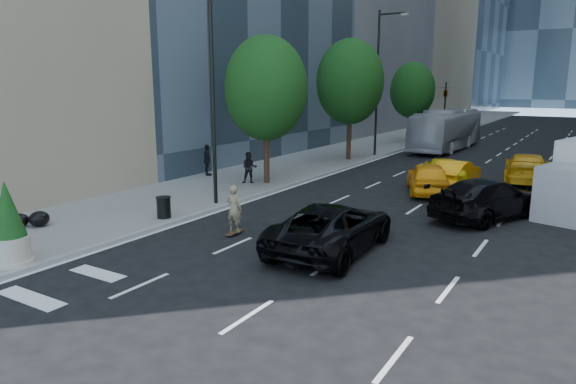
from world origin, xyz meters
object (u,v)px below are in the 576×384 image
Objects in this scene: black_sedan_lincoln at (332,227)px; city_bus at (447,130)px; skateboarder at (234,212)px; planter_shrub at (9,225)px; black_sedan_mercedes at (489,199)px; trash_can at (164,208)px.

black_sedan_lincoln is 0.49× the size of city_bus.
black_sedan_lincoln is (3.70, 0.23, -0.06)m from skateboarder.
planter_shrub is at bearing -94.63° from city_bus.
black_sedan_mercedes is at bearing 50.98° from planter_shrub.
trash_can is (-7.10, -0.23, -0.23)m from black_sedan_lincoln.
trash_can is 0.32× the size of planter_shrub.
skateboarder is 0.68× the size of planter_shrub.
black_sedan_mercedes is 16.74m from planter_shrub.
planter_shrub reaches higher than trash_can.
black_sedan_mercedes is 2.24× the size of planter_shrub.
trash_can is (-3.40, 0.00, -0.29)m from skateboarder.
skateboarder reaches higher than trash_can.
trash_can is at bearing -0.87° from black_sedan_lincoln.
city_bus is 28.03m from trash_can.
skateboarder is at bearing 0.83° from black_sedan_lincoln.
city_bus reaches higher than black_sedan_lincoln.
trash_can is (-10.53, -6.99, -0.25)m from black_sedan_mercedes.
planter_shrub is (-3.40, -6.00, 0.47)m from skateboarder.
black_sedan_mercedes is 6.91× the size of trash_can.
skateboarder is 9.99m from black_sedan_mercedes.
planter_shrub reaches higher than skateboarder.
black_sedan_mercedes is (7.13, 7.00, -0.04)m from skateboarder.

